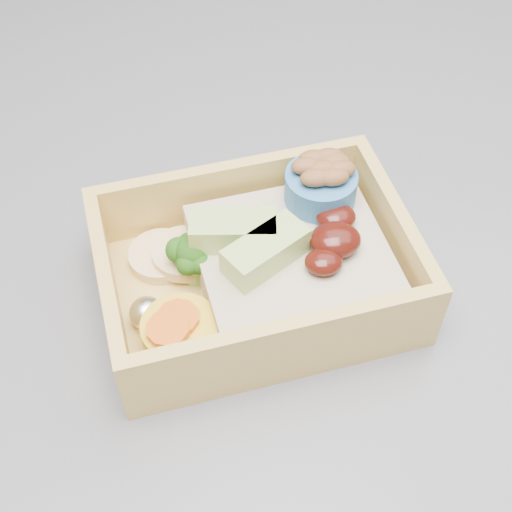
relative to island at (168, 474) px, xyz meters
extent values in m
cube|color=brown|center=(0.00, 0.00, -0.02)|extent=(1.20, 0.80, 0.88)
cube|color=#343539|center=(0.00, 0.00, 0.44)|extent=(1.24, 0.84, 0.04)
cube|color=tan|center=(0.10, -0.07, 0.46)|extent=(0.22, 0.18, 0.01)
cube|color=tan|center=(0.09, 0.00, 0.49)|extent=(0.20, 0.04, 0.05)
cube|color=tan|center=(0.11, -0.14, 0.49)|extent=(0.20, 0.04, 0.05)
cube|color=tan|center=(0.20, -0.06, 0.49)|extent=(0.03, 0.13, 0.05)
cube|color=tan|center=(0.01, -0.09, 0.49)|extent=(0.03, 0.13, 0.05)
cube|color=tan|center=(0.13, -0.07, 0.48)|extent=(0.14, 0.13, 0.03)
ellipsoid|color=#360C08|center=(0.15, -0.07, 0.51)|extent=(0.04, 0.03, 0.02)
ellipsoid|color=#360C08|center=(0.16, -0.05, 0.51)|extent=(0.03, 0.03, 0.01)
ellipsoid|color=#360C08|center=(0.14, -0.09, 0.51)|extent=(0.03, 0.02, 0.01)
cube|color=#A3C768|center=(0.11, -0.08, 0.51)|extent=(0.06, 0.05, 0.02)
cube|color=#A3C768|center=(0.09, -0.06, 0.51)|extent=(0.06, 0.03, 0.02)
cylinder|color=#7FB762|center=(0.06, -0.06, 0.48)|extent=(0.01, 0.01, 0.02)
sphere|color=#235413|center=(0.06, -0.06, 0.50)|extent=(0.02, 0.02, 0.02)
sphere|color=#235413|center=(0.07, -0.06, 0.49)|extent=(0.02, 0.02, 0.02)
sphere|color=#235413|center=(0.05, -0.06, 0.49)|extent=(0.02, 0.02, 0.02)
sphere|color=#235413|center=(0.06, -0.07, 0.49)|extent=(0.02, 0.02, 0.02)
sphere|color=#235413|center=(0.06, -0.07, 0.49)|extent=(0.02, 0.02, 0.02)
sphere|color=#235413|center=(0.06, -0.05, 0.49)|extent=(0.02, 0.02, 0.02)
cylinder|color=gold|center=(0.05, -0.11, 0.48)|extent=(0.05, 0.05, 0.02)
cylinder|color=#DF5B12|center=(0.05, -0.11, 0.49)|extent=(0.03, 0.03, 0.00)
cylinder|color=#DF5B12|center=(0.04, -0.12, 0.49)|extent=(0.03, 0.03, 0.00)
cylinder|color=tan|center=(0.04, -0.04, 0.47)|extent=(0.05, 0.05, 0.01)
cylinder|color=tan|center=(0.05, -0.05, 0.48)|extent=(0.05, 0.05, 0.01)
ellipsoid|color=silver|center=(0.07, -0.03, 0.48)|extent=(0.02, 0.02, 0.02)
ellipsoid|color=silver|center=(0.03, -0.09, 0.48)|extent=(0.02, 0.02, 0.02)
cylinder|color=teal|center=(0.15, -0.03, 0.51)|extent=(0.05, 0.05, 0.02)
ellipsoid|color=brown|center=(0.15, -0.03, 0.53)|extent=(0.02, 0.02, 0.01)
ellipsoid|color=brown|center=(0.16, -0.02, 0.53)|extent=(0.02, 0.02, 0.01)
ellipsoid|color=brown|center=(0.14, -0.02, 0.53)|extent=(0.02, 0.02, 0.01)
ellipsoid|color=brown|center=(0.16, -0.04, 0.53)|extent=(0.02, 0.02, 0.01)
ellipsoid|color=brown|center=(0.15, -0.03, 0.53)|extent=(0.02, 0.02, 0.01)
ellipsoid|color=brown|center=(0.16, -0.03, 0.53)|extent=(0.02, 0.02, 0.01)
ellipsoid|color=brown|center=(0.15, -0.02, 0.53)|extent=(0.02, 0.02, 0.01)
ellipsoid|color=brown|center=(0.16, -0.02, 0.53)|extent=(0.02, 0.02, 0.01)
camera|label=1|loc=(0.06, -0.37, 0.86)|focal=50.00mm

